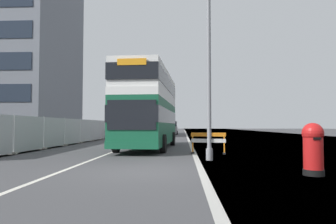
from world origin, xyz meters
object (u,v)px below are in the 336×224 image
Objects in this scene: double_decker_bus at (149,108)px; car_receding_mid at (166,129)px; car_receding_far at (172,128)px; car_far_side at (147,128)px; car_oncoming_near at (130,129)px; lamppost_foreground at (209,63)px; red_pillar_postbox at (313,147)px; roadworks_barrier at (208,140)px.

car_receding_mid is at bearing 90.68° from double_decker_bus.
double_decker_bus is at bearing -90.63° from car_receding_far.
car_oncoming_near is at bearing -88.39° from car_far_side.
car_oncoming_near is at bearing 104.03° from double_decker_bus.
red_pillar_postbox is (2.74, -3.78, -3.33)m from lamppost_foreground.
lamppost_foreground is at bearing -85.57° from car_receding_far.
double_decker_bus is 2.84× the size of car_receding_mid.
car_far_side is at bearing 100.97° from roadworks_barrier.
car_receding_far is at bearing 73.92° from car_oncoming_near.
red_pillar_postbox is 28.56m from car_oncoming_near.
lamppost_foreground is 46.05m from car_far_side.
car_oncoming_near is (-7.56, 19.92, 0.32)m from roadworks_barrier.
lamppost_foreground is 2.15× the size of car_far_side.
car_receding_far is (0.63, 7.21, 0.03)m from car_receding_mid.
car_far_side is at bearing 107.07° from car_receding_mid.
car_receding_mid is at bearing 97.74° from roadworks_barrier.
roadworks_barrier is 0.41× the size of car_receding_far.
car_oncoming_near reaches higher than car_receding_mid.
car_oncoming_near is (-7.35, 22.95, -3.16)m from lamppost_foreground.
double_decker_bus is 5.47m from roadworks_barrier.
roadworks_barrier is (0.21, 3.03, -3.48)m from lamppost_foreground.
double_decker_bus is 31.45m from car_receding_far.
lamppost_foreground is at bearing -80.01° from car_far_side.
red_pillar_postbox reaches higher than roadworks_barrier.
car_oncoming_near reaches higher than red_pillar_postbox.
double_decker_bus reaches higher than red_pillar_postbox.
car_receding_mid is (-3.59, 30.96, -3.20)m from lamppost_foreground.
red_pillar_postbox is 50.17m from car_far_side.
car_receding_mid is 0.94× the size of car_far_side.
car_receding_far is 1.07× the size of car_far_side.
car_oncoming_near is 8.85m from car_receding_mid.
double_decker_bus is 1.24× the size of lamppost_foreground.
car_receding_far is (4.39, 15.22, -0.01)m from car_oncoming_near.
lamppost_foreground reaches higher than car_oncoming_near.
car_receding_mid is (-3.80, 27.93, 0.28)m from roadworks_barrier.
red_pillar_postbox is 0.38× the size of car_far_side.
double_decker_bus reaches higher than car_far_side.
red_pillar_postbox is at bearing -77.67° from car_far_side.
car_receding_mid is 7.24m from car_receding_far.
car_receding_mid is (3.76, 8.02, -0.05)m from car_oncoming_near.
lamppost_foreground is 4.62m from roadworks_barrier.
car_far_side is at bearing 91.61° from car_oncoming_near.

